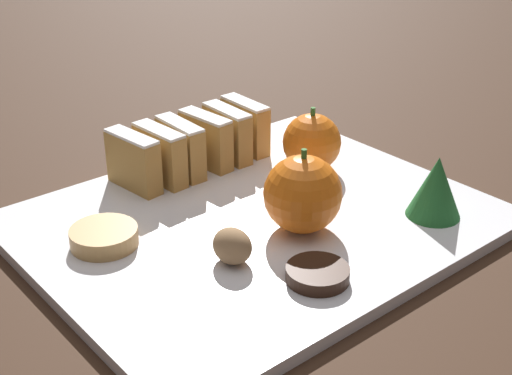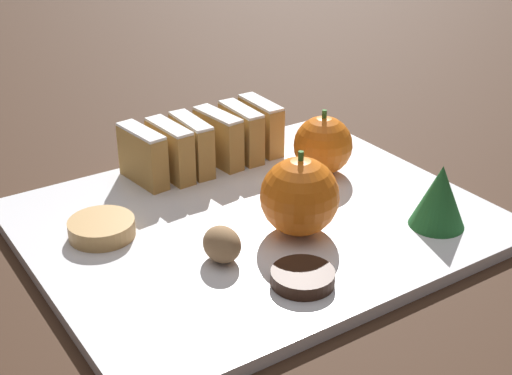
{
  "view_description": "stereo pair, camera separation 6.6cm",
  "coord_description": "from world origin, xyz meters",
  "px_view_note": "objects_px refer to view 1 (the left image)",
  "views": [
    {
      "loc": [
        0.45,
        -0.38,
        0.34
      ],
      "look_at": [
        0.0,
        0.0,
        0.04
      ],
      "focal_mm": 50.0,
      "sensor_mm": 36.0,
      "label": 1
    },
    {
      "loc": [
        0.49,
        -0.33,
        0.34
      ],
      "look_at": [
        0.0,
        0.0,
        0.04
      ],
      "focal_mm": 50.0,
      "sensor_mm": 36.0,
      "label": 2
    }
  ],
  "objects_px": {
    "orange_near": "(312,142)",
    "chocolate_cookie": "(318,274)",
    "walnut": "(232,246)",
    "orange_far": "(303,194)"
  },
  "relations": [
    {
      "from": "orange_near",
      "to": "walnut",
      "type": "xyz_separation_m",
      "value": [
        0.09,
        -0.18,
        -0.02
      ]
    },
    {
      "from": "orange_far",
      "to": "walnut",
      "type": "relative_size",
      "value": 2.13
    },
    {
      "from": "chocolate_cookie",
      "to": "walnut",
      "type": "bearing_deg",
      "value": -151.44
    },
    {
      "from": "orange_far",
      "to": "walnut",
      "type": "height_order",
      "value": "orange_far"
    },
    {
      "from": "orange_near",
      "to": "chocolate_cookie",
      "type": "height_order",
      "value": "orange_near"
    },
    {
      "from": "walnut",
      "to": "chocolate_cookie",
      "type": "bearing_deg",
      "value": 28.56
    },
    {
      "from": "walnut",
      "to": "chocolate_cookie",
      "type": "distance_m",
      "value": 0.08
    },
    {
      "from": "walnut",
      "to": "chocolate_cookie",
      "type": "height_order",
      "value": "walnut"
    },
    {
      "from": "orange_near",
      "to": "chocolate_cookie",
      "type": "bearing_deg",
      "value": -42.4
    },
    {
      "from": "orange_far",
      "to": "orange_near",
      "type": "bearing_deg",
      "value": 132.45
    }
  ]
}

